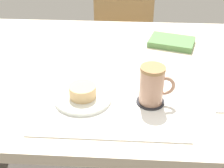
{
  "coord_description": "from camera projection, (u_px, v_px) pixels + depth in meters",
  "views": [
    {
      "loc": [
        0.09,
        -1.0,
        1.3
      ],
      "look_at": [
        0.04,
        -0.2,
        0.79
      ],
      "focal_mm": 50.0,
      "sensor_mm": 36.0,
      "label": 1
    }
  ],
  "objects": [
    {
      "name": "coffee_mug",
      "position": [
        153.0,
        85.0,
        0.92
      ],
      "size": [
        0.11,
        0.07,
        0.12
      ],
      "color": "tan",
      "rests_on": "coffee_coaster"
    },
    {
      "name": "pastry",
      "position": [
        83.0,
        91.0,
        0.95
      ],
      "size": [
        0.08,
        0.08,
        0.04
      ],
      "primitive_type": "cylinder",
      "color": "#E5BC7F",
      "rests_on": "pastry_plate"
    },
    {
      "name": "small_book",
      "position": [
        172.0,
        42.0,
        1.3
      ],
      "size": [
        0.21,
        0.17,
        0.02
      ],
      "primitive_type": "cube",
      "rotation": [
        0.0,
        0.0,
        -0.28
      ],
      "color": "#598C4C",
      "rests_on": "dining_table"
    },
    {
      "name": "placemat",
      "position": [
        111.0,
        104.0,
        0.95
      ],
      "size": [
        0.44,
        0.31,
        0.0
      ],
      "primitive_type": "cube",
      "color": "white",
      "rests_on": "dining_table"
    },
    {
      "name": "pastry_plate",
      "position": [
        83.0,
        98.0,
        0.96
      ],
      "size": [
        0.18,
        0.18,
        0.01
      ],
      "primitive_type": "cylinder",
      "color": "silver",
      "rests_on": "placemat"
    },
    {
      "name": "wooden_chair",
      "position": [
        124.0,
        37.0,
        1.99
      ],
      "size": [
        0.44,
        0.44,
        0.88
      ],
      "rotation": [
        0.0,
        0.0,
        3.19
      ],
      "color": "tan",
      "rests_on": "ground_plane"
    },
    {
      "name": "dining_table",
      "position": [
        105.0,
        83.0,
        1.18
      ],
      "size": [
        1.32,
        0.91,
        0.74
      ],
      "color": "beige",
      "rests_on": "ground_plane"
    },
    {
      "name": "coffee_coaster",
      "position": [
        150.0,
        102.0,
        0.95
      ],
      "size": [
        0.09,
        0.09,
        0.0
      ],
      "primitive_type": "cylinder",
      "color": "#232328",
      "rests_on": "placemat"
    }
  ]
}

